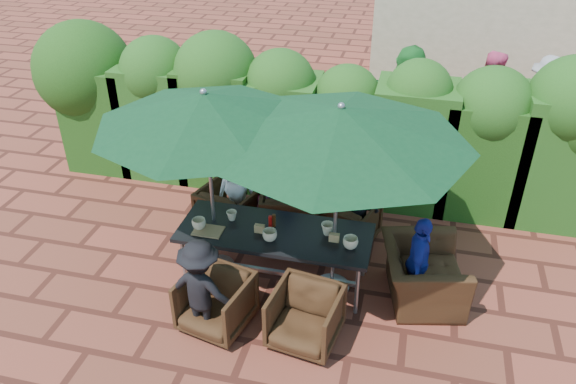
% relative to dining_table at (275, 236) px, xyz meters
% --- Properties ---
extents(ground, '(80.00, 80.00, 0.00)m').
position_rel_dining_table_xyz_m(ground, '(-0.02, 0.03, -0.68)').
color(ground, brown).
rests_on(ground, ground).
extents(dining_table, '(2.33, 0.90, 0.75)m').
position_rel_dining_table_xyz_m(dining_table, '(0.00, 0.00, 0.00)').
color(dining_table, black).
rests_on(dining_table, ground).
extents(umbrella_left, '(2.55, 2.55, 2.46)m').
position_rel_dining_table_xyz_m(umbrella_left, '(-0.80, 0.06, 1.54)').
color(umbrella_left, gray).
rests_on(umbrella_left, ground).
extents(umbrella_right, '(2.88, 2.88, 2.46)m').
position_rel_dining_table_xyz_m(umbrella_right, '(0.72, 0.03, 1.54)').
color(umbrella_right, gray).
rests_on(umbrella_right, ground).
extents(chair_far_left, '(0.92, 0.88, 0.77)m').
position_rel_dining_table_xyz_m(chair_far_left, '(-0.89, 0.91, -0.29)').
color(chair_far_left, black).
rests_on(chair_far_left, ground).
extents(chair_far_mid, '(0.91, 0.87, 0.81)m').
position_rel_dining_table_xyz_m(chair_far_mid, '(-0.07, 1.04, -0.27)').
color(chair_far_mid, black).
rests_on(chair_far_mid, ground).
extents(chair_far_right, '(0.86, 0.83, 0.71)m').
position_rel_dining_table_xyz_m(chair_far_right, '(0.77, 1.04, -0.32)').
color(chair_far_right, black).
rests_on(chair_far_right, ground).
extents(chair_near_left, '(0.84, 0.81, 0.73)m').
position_rel_dining_table_xyz_m(chair_near_left, '(-0.45, -0.92, -0.31)').
color(chair_near_left, black).
rests_on(chair_near_left, ground).
extents(chair_near_right, '(0.81, 0.77, 0.73)m').
position_rel_dining_table_xyz_m(chair_near_right, '(0.57, -0.91, -0.31)').
color(chair_near_right, black).
rests_on(chair_near_right, ground).
extents(chair_end_right, '(0.90, 1.18, 0.92)m').
position_rel_dining_table_xyz_m(chair_end_right, '(1.78, 0.11, -0.21)').
color(chair_end_right, black).
rests_on(chair_end_right, ground).
extents(adult_far_left, '(0.58, 0.38, 1.13)m').
position_rel_dining_table_xyz_m(adult_far_left, '(-0.81, 0.97, -0.11)').
color(adult_far_left, white).
rests_on(adult_far_left, ground).
extents(adult_far_mid, '(0.56, 0.48, 1.41)m').
position_rel_dining_table_xyz_m(adult_far_mid, '(-0.09, 0.91, 0.03)').
color(adult_far_mid, navy).
rests_on(adult_far_mid, ground).
extents(adult_far_right, '(0.56, 0.36, 1.14)m').
position_rel_dining_table_xyz_m(adult_far_right, '(0.88, 0.96, -0.10)').
color(adult_far_right, black).
rests_on(adult_far_right, ground).
extents(adult_near_left, '(0.82, 0.44, 1.23)m').
position_rel_dining_table_xyz_m(adult_near_left, '(-0.55, -1.04, -0.06)').
color(adult_near_left, black).
rests_on(adult_near_left, ground).
extents(adult_end_right, '(0.35, 0.70, 1.19)m').
position_rel_dining_table_xyz_m(adult_end_right, '(1.71, 0.01, -0.08)').
color(adult_end_right, navy).
rests_on(adult_end_right, ground).
extents(child_left, '(0.33, 0.30, 0.73)m').
position_rel_dining_table_xyz_m(child_left, '(-0.42, 1.01, -0.31)').
color(child_left, '#EB538B').
rests_on(child_left, ground).
extents(child_right, '(0.36, 0.34, 0.81)m').
position_rel_dining_table_xyz_m(child_right, '(0.36, 0.97, -0.27)').
color(child_right, '#7E489C').
rests_on(child_right, ground).
extents(pedestrian_a, '(1.84, 0.87, 1.89)m').
position_rel_dining_table_xyz_m(pedestrian_a, '(1.29, 4.09, 0.27)').
color(pedestrian_a, '#22802F').
rests_on(pedestrian_a, ground).
extents(pedestrian_b, '(0.94, 0.67, 1.78)m').
position_rel_dining_table_xyz_m(pedestrian_b, '(2.64, 4.46, 0.22)').
color(pedestrian_b, '#EB538B').
rests_on(pedestrian_b, ground).
extents(pedestrian_c, '(1.21, 1.09, 1.76)m').
position_rel_dining_table_xyz_m(pedestrian_c, '(3.58, 4.46, 0.21)').
color(pedestrian_c, gray).
rests_on(pedestrian_c, ground).
extents(cup_a, '(0.17, 0.17, 0.13)m').
position_rel_dining_table_xyz_m(cup_a, '(-0.90, -0.16, 0.14)').
color(cup_a, beige).
rests_on(cup_a, dining_table).
extents(cup_b, '(0.13, 0.13, 0.12)m').
position_rel_dining_table_xyz_m(cup_b, '(-0.58, 0.11, 0.14)').
color(cup_b, beige).
rests_on(cup_b, dining_table).
extents(cup_c, '(0.17, 0.17, 0.14)m').
position_rel_dining_table_xyz_m(cup_c, '(-0.01, -0.19, 0.14)').
color(cup_c, beige).
rests_on(cup_c, dining_table).
extents(cup_d, '(0.16, 0.16, 0.15)m').
position_rel_dining_table_xyz_m(cup_d, '(0.62, 0.09, 0.15)').
color(cup_d, beige).
rests_on(cup_d, dining_table).
extents(cup_e, '(0.18, 0.18, 0.14)m').
position_rel_dining_table_xyz_m(cup_e, '(0.92, -0.11, 0.15)').
color(cup_e, beige).
rests_on(cup_e, dining_table).
extents(ketchup_bottle, '(0.04, 0.04, 0.17)m').
position_rel_dining_table_xyz_m(ketchup_bottle, '(-0.07, 0.05, 0.16)').
color(ketchup_bottle, '#B20C0A').
rests_on(ketchup_bottle, dining_table).
extents(sauce_bottle, '(0.04, 0.04, 0.17)m').
position_rel_dining_table_xyz_m(sauce_bottle, '(-0.04, 0.10, 0.16)').
color(sauce_bottle, '#4C230C').
rests_on(sauce_bottle, dining_table).
extents(serving_tray, '(0.35, 0.25, 0.02)m').
position_rel_dining_table_xyz_m(serving_tray, '(-0.78, -0.19, 0.08)').
color(serving_tray, '#947047').
rests_on(serving_tray, dining_table).
extents(number_block_left, '(0.12, 0.06, 0.10)m').
position_rel_dining_table_xyz_m(number_block_left, '(-0.17, -0.06, 0.12)').
color(number_block_left, tan).
rests_on(number_block_left, dining_table).
extents(number_block_right, '(0.12, 0.06, 0.10)m').
position_rel_dining_table_xyz_m(number_block_right, '(0.72, -0.03, 0.12)').
color(number_block_right, tan).
rests_on(number_block_right, dining_table).
extents(hedge_wall, '(9.10, 1.60, 2.43)m').
position_rel_dining_table_xyz_m(hedge_wall, '(-0.11, 2.35, 0.63)').
color(hedge_wall, '#1A3C10').
rests_on(hedge_wall, ground).
extents(building, '(6.20, 3.08, 3.20)m').
position_rel_dining_table_xyz_m(building, '(3.48, 7.02, 0.93)').
color(building, beige).
rests_on(building, ground).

